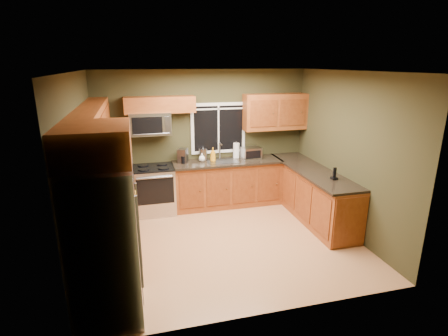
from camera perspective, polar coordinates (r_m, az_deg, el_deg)
name	(u,v)px	position (r m, az deg, el deg)	size (l,w,h in m)	color
floor	(226,241)	(5.88, 0.38, -11.79)	(4.20, 4.20, 0.00)	#BA7F51
ceiling	(227,71)	(5.17, 0.44, 15.51)	(4.20, 4.20, 0.00)	white
back_wall	(204,139)	(7.07, -3.32, 4.83)	(4.20, 4.20, 0.00)	#33311B
front_wall	(270,207)	(3.75, 7.47, -6.36)	(4.20, 4.20, 0.00)	#33311B
left_wall	(81,172)	(5.26, -22.29, -0.67)	(3.60, 3.60, 0.00)	#33311B
right_wall	(347,154)	(6.23, 19.46, 2.21)	(3.60, 3.60, 0.00)	#33311B
window	(218,128)	(7.08, -0.92, 6.53)	(1.12, 0.03, 1.02)	white
base_cabinets_left	(111,215)	(5.98, -17.91, -7.38)	(0.60, 2.65, 0.90)	brown
countertop_left	(110,188)	(5.81, -18.08, -3.12)	(0.65, 2.65, 0.04)	black
base_cabinets_back	(227,184)	(7.13, 0.55, -2.58)	(2.17, 0.60, 0.90)	brown
countertop_back	(228,162)	(6.96, 0.61, 1.00)	(2.17, 0.65, 0.04)	black
base_cabinets_peninsula	(312,194)	(6.78, 14.10, -4.14)	(0.60, 2.52, 0.90)	brown
countertop_peninsula	(312,170)	(6.63, 14.16, -0.34)	(0.65, 2.50, 0.04)	black
upper_cabinets_left	(93,130)	(5.59, -20.59, 5.88)	(0.33, 2.65, 0.72)	brown
upper_cabinets_back_left	(160,105)	(6.69, -10.42, 10.14)	(1.30, 0.33, 0.30)	brown
upper_cabinets_back_right	(275,112)	(7.25, 8.33, 9.06)	(1.30, 0.33, 0.72)	brown
upper_cabinet_over_fridge	(94,143)	(3.80, -20.45, 3.77)	(0.72, 0.90, 0.38)	brown
refrigerator	(105,243)	(4.18, -18.83, -11.46)	(0.74, 0.90, 1.80)	#B7B7BC
range	(155,190)	(6.88, -11.28, -3.47)	(0.76, 0.69, 0.94)	#B7B7BC
microwave	(150,124)	(6.69, -11.97, 7.11)	(0.76, 0.41, 0.42)	#B7B7BC
sink	(222,160)	(6.94, -0.34, 1.24)	(0.60, 0.42, 0.36)	slate
toaster_oven	(251,153)	(7.12, 4.45, 2.46)	(0.40, 0.32, 0.23)	#B7B7BC
coffee_maker	(183,156)	(6.86, -6.72, 1.94)	(0.23, 0.27, 0.27)	slate
kettle	(203,154)	(6.99, -3.45, 2.32)	(0.17, 0.17, 0.29)	#B7B7BC
paper_towel_roll	(236,150)	(7.17, 2.01, 2.89)	(0.17, 0.17, 0.33)	white
soap_bottle_a	(213,155)	(6.87, -1.82, 2.18)	(0.11, 0.11, 0.28)	orange
soap_bottle_c	(202,157)	(6.92, -3.62, 1.74)	(0.13, 0.13, 0.16)	white
cordless_phone	(334,176)	(6.12, 17.56, -1.23)	(0.10, 0.10, 0.21)	black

